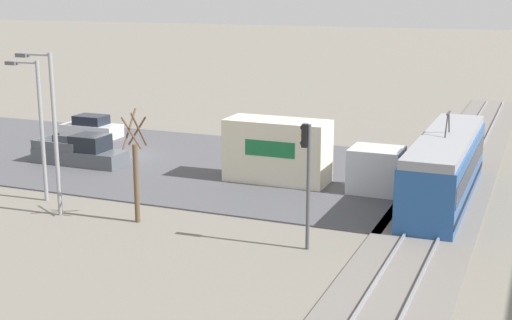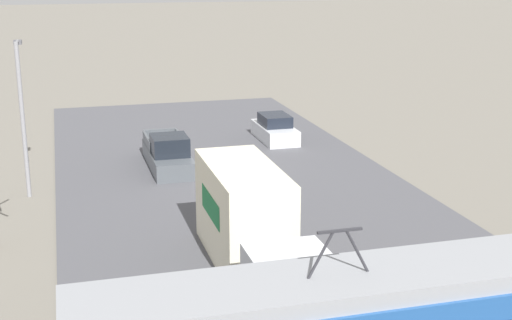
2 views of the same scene
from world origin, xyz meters
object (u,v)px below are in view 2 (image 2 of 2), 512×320
Objects in this scene: sedan_car_0 at (275,129)px; street_lamp_near_crossing at (22,107)px; pickup_truck at (168,155)px; box_truck at (253,229)px.

street_lamp_near_crossing is at bearing -153.99° from sedan_car_0.
sedan_car_0 is (-7.14, -4.28, -0.06)m from pickup_truck.
box_truck is 13.89m from street_lamp_near_crossing.
street_lamp_near_crossing reaches higher than pickup_truck.
street_lamp_near_crossing is (6.91, 2.57, 3.39)m from pickup_truck.
pickup_truck is at bearing -86.56° from box_truck.
pickup_truck is at bearing -159.56° from street_lamp_near_crossing.
pickup_truck is 8.33m from sedan_car_0.
box_truck is 1.67× the size of pickup_truck.
street_lamp_near_crossing reaches higher than box_truck.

